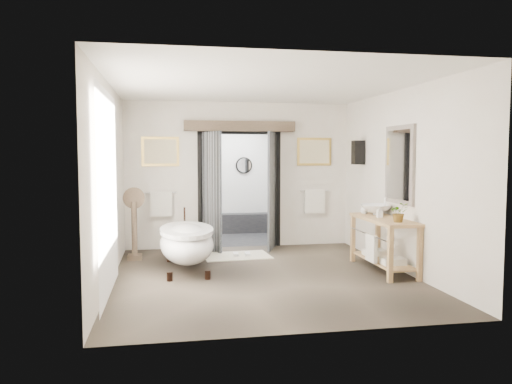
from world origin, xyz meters
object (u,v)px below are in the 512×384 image
clawfoot_tub (187,242)px  rug (236,256)px  vanity (382,239)px  basin (376,210)px

clawfoot_tub → rug: (0.94, 0.94, -0.45)m
vanity → basin: basin is taller
clawfoot_tub → rug: 1.40m
rug → clawfoot_tub: bearing=-135.1°
basin → clawfoot_tub: bearing=172.9°
clawfoot_tub → vanity: clawfoot_tub is taller
basin → rug: bearing=149.4°
rug → basin: (2.22, -1.13, 0.93)m
vanity → rug: vanity is taller
clawfoot_tub → vanity: size_ratio=1.19×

